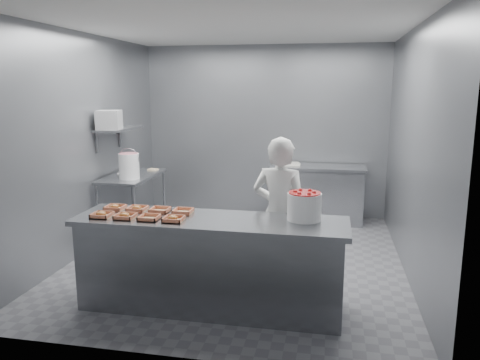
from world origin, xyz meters
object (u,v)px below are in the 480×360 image
service_counter (211,263)px  tray_0 (102,215)px  prep_table (133,196)px  appliance (109,120)px  tray_7 (183,211)px  strawberry_tub (304,205)px  tray_3 (173,219)px  tray_6 (160,210)px  tray_5 (137,208)px  tray_4 (115,207)px  back_counter (317,193)px  glaze_bucket (129,165)px  tray_2 (149,218)px  worker (280,214)px  tray_1 (125,216)px

service_counter → tray_0: size_ratio=13.88×
prep_table → appliance: (-0.17, -0.27, 1.10)m
tray_7 → strawberry_tub: (1.19, -0.01, 0.12)m
service_counter → tray_3: size_ratio=13.88×
tray_6 → appliance: (-1.27, 1.54, 0.77)m
service_counter → tray_5: tray_5 is taller
tray_4 → appliance: bearing=117.0°
back_counter → strawberry_tub: strawberry_tub is taller
tray_4 → glaze_bucket: size_ratio=0.45×
tray_4 → strawberry_tub: (1.91, -0.01, 0.12)m
tray_5 → appliance: bearing=123.7°
tray_2 → tray_7: (0.24, 0.28, 0.00)m
worker → glaze_bucket: bearing=-15.6°
tray_7 → tray_1: bearing=-149.7°
tray_1 → strawberry_tub: bearing=9.4°
tray_3 → appliance: 2.48m
tray_3 → worker: bearing=39.1°
service_counter → tray_7: (-0.31, 0.14, 0.47)m
tray_1 → tray_5: 0.28m
tray_4 → tray_7: bearing=0.0°
tray_2 → tray_5: size_ratio=1.00×
tray_2 → tray_5: 0.37m
tray_2 → tray_4: tray_4 is taller
back_counter → appliance: 3.38m
tray_1 → tray_4: bearing=130.4°
tray_1 → tray_3: size_ratio=1.00×
service_counter → tray_4: tray_4 is taller
prep_table → strawberry_tub: (2.52, -1.82, 0.45)m
service_counter → appliance: (-1.82, 1.68, 1.24)m
glaze_bucket → back_counter: bearing=32.0°
tray_6 → glaze_bucket: size_ratio=0.45×
appliance → back_counter: bearing=16.3°
service_counter → glaze_bucket: size_ratio=6.21×
prep_table → back_counter: size_ratio=0.80×
prep_table → tray_0: tray_0 is taller
prep_table → tray_6: size_ratio=6.40×
back_counter → tray_4: 3.69m
tray_2 → tray_7: same height
tray_7 → strawberry_tub: bearing=-0.3°
tray_3 → appliance: bearing=129.6°
tray_7 → service_counter: bearing=-24.3°
prep_table → back_counter: bearing=27.0°
tray_5 → tray_6: bearing=0.0°
back_counter → tray_1: 3.82m
back_counter → tray_1: bearing=-116.6°
tray_2 → back_counter: bearing=66.8°
tray_1 → strawberry_tub: size_ratio=0.59×
tray_3 → back_counter: bearing=70.3°
service_counter → tray_1: size_ratio=13.88×
tray_1 → tray_3: bearing=0.0°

